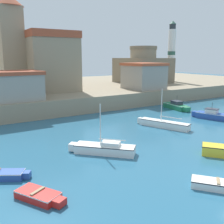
{
  "coord_description": "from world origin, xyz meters",
  "views": [
    {
      "loc": [
        -16.32,
        -8.79,
        8.47
      ],
      "look_at": [
        0.29,
        17.23,
        2.0
      ],
      "focal_mm": 42.0,
      "sensor_mm": 36.0,
      "label": 1
    }
  ],
  "objects_px": {
    "dinghy_white_1": "(220,185)",
    "motorboat_green_7": "(176,106)",
    "harbor_shed_mid_row": "(15,85)",
    "dinghy_red_5": "(40,195)",
    "sailboat_white_3": "(104,148)",
    "church": "(39,59)",
    "lighthouse": "(171,52)",
    "sailboat_white_4": "(163,124)",
    "fortress": "(143,68)",
    "motorboat_blue_0": "(212,115)",
    "harbor_shed_near_wharf": "(144,76)"
  },
  "relations": [
    {
      "from": "motorboat_blue_0",
      "to": "harbor_shed_near_wharf",
      "type": "height_order",
      "value": "harbor_shed_near_wharf"
    },
    {
      "from": "motorboat_green_7",
      "to": "church",
      "type": "height_order",
      "value": "church"
    },
    {
      "from": "sailboat_white_3",
      "to": "sailboat_white_4",
      "type": "bearing_deg",
      "value": 19.09
    },
    {
      "from": "dinghy_white_1",
      "to": "sailboat_white_4",
      "type": "relative_size",
      "value": 0.54
    },
    {
      "from": "sailboat_white_4",
      "to": "harbor_shed_near_wharf",
      "type": "relative_size",
      "value": 0.94
    },
    {
      "from": "dinghy_white_1",
      "to": "fortress",
      "type": "xyz_separation_m",
      "value": [
        25.91,
        39.96,
        5.56
      ]
    },
    {
      "from": "lighthouse",
      "to": "motorboat_blue_0",
      "type": "bearing_deg",
      "value": -124.05
    },
    {
      "from": "sailboat_white_4",
      "to": "fortress",
      "type": "distance_m",
      "value": 32.66
    },
    {
      "from": "motorboat_green_7",
      "to": "lighthouse",
      "type": "bearing_deg",
      "value": 47.79
    },
    {
      "from": "motorboat_green_7",
      "to": "harbor_shed_mid_row",
      "type": "bearing_deg",
      "value": 160.58
    },
    {
      "from": "harbor_shed_mid_row",
      "to": "church",
      "type": "bearing_deg",
      "value": 58.08
    },
    {
      "from": "sailboat_white_4",
      "to": "harbor_shed_near_wharf",
      "type": "bearing_deg",
      "value": 58.18
    },
    {
      "from": "sailboat_white_4",
      "to": "harbor_shed_near_wharf",
      "type": "height_order",
      "value": "harbor_shed_near_wharf"
    },
    {
      "from": "motorboat_green_7",
      "to": "sailboat_white_3",
      "type": "bearing_deg",
      "value": -151.76
    },
    {
      "from": "motorboat_blue_0",
      "to": "lighthouse",
      "type": "distance_m",
      "value": 32.21
    },
    {
      "from": "motorboat_green_7",
      "to": "dinghy_red_5",
      "type": "bearing_deg",
      "value": -150.68
    },
    {
      "from": "sailboat_white_3",
      "to": "sailboat_white_4",
      "type": "distance_m",
      "value": 11.37
    },
    {
      "from": "harbor_shed_mid_row",
      "to": "motorboat_green_7",
      "type": "bearing_deg",
      "value": -19.42
    },
    {
      "from": "dinghy_white_1",
      "to": "dinghy_red_5",
      "type": "relative_size",
      "value": 1.06
    },
    {
      "from": "fortress",
      "to": "harbor_shed_mid_row",
      "type": "relative_size",
      "value": 1.5
    },
    {
      "from": "dinghy_red_5",
      "to": "sailboat_white_3",
      "type": "bearing_deg",
      "value": 32.24
    },
    {
      "from": "church",
      "to": "fortress",
      "type": "relative_size",
      "value": 1.65
    },
    {
      "from": "sailboat_white_3",
      "to": "harbor_shed_mid_row",
      "type": "distance_m",
      "value": 20.11
    },
    {
      "from": "harbor_shed_near_wharf",
      "to": "harbor_shed_mid_row",
      "type": "xyz_separation_m",
      "value": [
        -24.0,
        -0.73,
        -0.41
      ]
    },
    {
      "from": "dinghy_red_5",
      "to": "fortress",
      "type": "bearing_deg",
      "value": 43.9
    },
    {
      "from": "dinghy_white_1",
      "to": "church",
      "type": "bearing_deg",
      "value": 88.51
    },
    {
      "from": "church",
      "to": "fortress",
      "type": "height_order",
      "value": "church"
    },
    {
      "from": "fortress",
      "to": "motorboat_green_7",
      "type": "bearing_deg",
      "value": -113.4
    },
    {
      "from": "fortress",
      "to": "harbor_shed_mid_row",
      "type": "xyz_separation_m",
      "value": [
        -32.0,
        -10.83,
        -1.28
      ]
    },
    {
      "from": "dinghy_white_1",
      "to": "motorboat_green_7",
      "type": "height_order",
      "value": "motorboat_green_7"
    },
    {
      "from": "motorboat_green_7",
      "to": "church",
      "type": "distance_m",
      "value": 26.94
    },
    {
      "from": "sailboat_white_4",
      "to": "motorboat_green_7",
      "type": "distance_m",
      "value": 12.36
    },
    {
      "from": "motorboat_blue_0",
      "to": "motorboat_green_7",
      "type": "distance_m",
      "value": 7.7
    },
    {
      "from": "sailboat_white_3",
      "to": "harbor_shed_mid_row",
      "type": "xyz_separation_m",
      "value": [
        -3.04,
        19.45,
        4.09
      ]
    },
    {
      "from": "motorboat_blue_0",
      "to": "harbor_shed_near_wharf",
      "type": "relative_size",
      "value": 0.75
    },
    {
      "from": "sailboat_white_3",
      "to": "church",
      "type": "bearing_deg",
      "value": 82.42
    },
    {
      "from": "motorboat_blue_0",
      "to": "harbor_shed_mid_row",
      "type": "relative_size",
      "value": 0.75
    },
    {
      "from": "church",
      "to": "lighthouse",
      "type": "distance_m",
      "value": 32.93
    },
    {
      "from": "lighthouse",
      "to": "harbor_shed_near_wharf",
      "type": "xyz_separation_m",
      "value": [
        -16.0,
        -8.89,
        -4.66
      ]
    },
    {
      "from": "dinghy_red_5",
      "to": "church",
      "type": "xyz_separation_m",
      "value": [
        11.38,
        35.52,
        7.92
      ]
    },
    {
      "from": "sailboat_white_3",
      "to": "harbor_shed_mid_row",
      "type": "bearing_deg",
      "value": 98.87
    },
    {
      "from": "dinghy_white_1",
      "to": "motorboat_blue_0",
      "type": "bearing_deg",
      "value": 38.36
    },
    {
      "from": "motorboat_green_7",
      "to": "harbor_shed_near_wharf",
      "type": "bearing_deg",
      "value": 88.09
    },
    {
      "from": "motorboat_green_7",
      "to": "church",
      "type": "relative_size",
      "value": 0.32
    },
    {
      "from": "motorboat_green_7",
      "to": "lighthouse",
      "type": "relative_size",
      "value": 0.39
    },
    {
      "from": "harbor_shed_mid_row",
      "to": "dinghy_red_5",
      "type": "bearing_deg",
      "value": -99.99
    },
    {
      "from": "motorboat_blue_0",
      "to": "harbor_shed_near_wharf",
      "type": "xyz_separation_m",
      "value": [
        1.3,
        16.72,
        4.43
      ]
    },
    {
      "from": "lighthouse",
      "to": "sailboat_white_4",
      "type": "bearing_deg",
      "value": -135.96
    },
    {
      "from": "motorboat_blue_0",
      "to": "dinghy_white_1",
      "type": "height_order",
      "value": "motorboat_blue_0"
    },
    {
      "from": "motorboat_blue_0",
      "to": "motorboat_green_7",
      "type": "relative_size",
      "value": 0.93
    }
  ]
}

